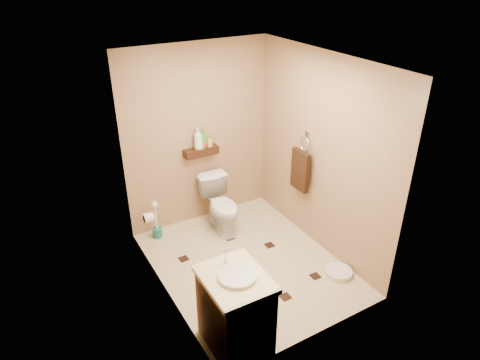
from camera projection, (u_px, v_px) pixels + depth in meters
ground at (247, 264)px, 5.12m from camera, size 2.50×2.50×0.00m
wall_back at (198, 137)px, 5.52m from camera, size 2.00×0.04×2.40m
wall_front at (324, 234)px, 3.61m from camera, size 2.00×0.04×2.40m
wall_left at (159, 199)px, 4.12m from camera, size 0.04×2.50×2.40m
wall_right at (321, 155)px, 5.01m from camera, size 0.04×2.50×2.40m
ceiling at (249, 61)px, 4.00m from camera, size 2.00×2.50×0.02m
wall_shelf at (201, 152)px, 5.54m from camera, size 0.46×0.14×0.10m
floor_accents at (251, 265)px, 5.10m from camera, size 1.30×1.37×0.01m
toilet at (221, 205)px, 5.64m from camera, size 0.43×0.72×0.71m
vanity at (235, 310)px, 3.89m from camera, size 0.55×0.67×0.93m
bathroom_scale at (339, 272)px, 4.94m from camera, size 0.40×0.40×0.06m
toilet_brush at (157, 225)px, 5.53m from camera, size 0.12×0.12×0.54m
towel_ring at (301, 168)px, 5.28m from camera, size 0.12×0.30×0.76m
toilet_paper at (149, 218)px, 4.92m from camera, size 0.12×0.11×0.12m
bottle_a at (198, 138)px, 5.43m from camera, size 0.15×0.15×0.29m
bottle_b at (200, 142)px, 5.48m from camera, size 0.10×0.10×0.17m
bottle_c at (203, 143)px, 5.50m from camera, size 0.15×0.15×0.14m
bottle_d at (203, 138)px, 5.47m from camera, size 0.12×0.12×0.26m
bottle_e at (209, 141)px, 5.53m from camera, size 0.08×0.08×0.15m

